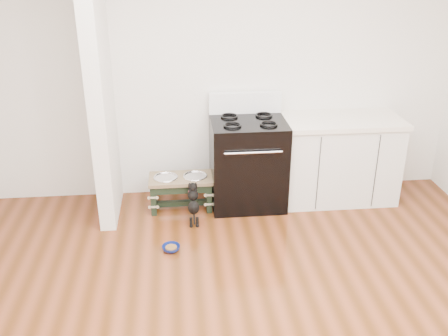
{
  "coord_description": "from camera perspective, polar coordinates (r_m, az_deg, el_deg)",
  "views": [
    {
      "loc": [
        -0.47,
        -2.56,
        2.56
      ],
      "look_at": [
        -0.04,
        1.74,
        0.6
      ],
      "focal_mm": 40.0,
      "sensor_mm": 36.0,
      "label": 1
    }
  ],
  "objects": [
    {
      "name": "cabinet_run",
      "position": [
        5.45,
        12.93,
        1.01
      ],
      "size": [
        1.24,
        0.64,
        0.91
      ],
      "color": "silver",
      "rests_on": "ground"
    },
    {
      "name": "oven_range",
      "position": [
        5.21,
        2.72,
        0.78
      ],
      "size": [
        0.76,
        0.69,
        1.14
      ],
      "color": "black",
      "rests_on": "ground"
    },
    {
      "name": "dog_feeder",
      "position": [
        5.19,
        -4.95,
        -2.09
      ],
      "size": [
        0.65,
        0.35,
        0.37
      ],
      "color": "black",
      "rests_on": "ground"
    },
    {
      "name": "floor_bowl",
      "position": [
        4.61,
        -6.06,
        -9.1
      ],
      "size": [
        0.18,
        0.18,
        0.05
      ],
      "rotation": [
        0.0,
        0.0,
        -0.1
      ],
      "color": "navy",
      "rests_on": "ground"
    },
    {
      "name": "room_shell",
      "position": [
        2.76,
        4.42,
        4.48
      ],
      "size": [
        5.0,
        5.0,
        5.0
      ],
      "color": "silver",
      "rests_on": "ground"
    },
    {
      "name": "partition_wall",
      "position": [
        4.86,
        -14.04,
        9.26
      ],
      "size": [
        0.15,
        0.8,
        2.7
      ],
      "primitive_type": "cube",
      "color": "silver",
      "rests_on": "ground"
    },
    {
      "name": "puppy",
      "position": [
        4.94,
        -3.52,
        -3.95
      ],
      "size": [
        0.11,
        0.33,
        0.4
      ],
      "color": "black",
      "rests_on": "ground"
    }
  ]
}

